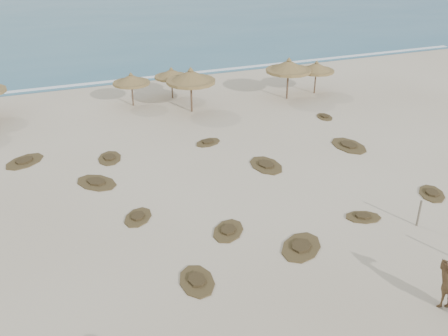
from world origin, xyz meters
The scene contains 22 objects.
ground centered at (0.00, 0.00, 0.00)m, with size 160.00×160.00×0.00m, color beige.
ocean centered at (0.00, 75.00, 0.00)m, with size 200.00×100.00×0.01m, color #2A6480.
foam_line centered at (0.00, 26.00, 0.00)m, with size 70.00×0.60×0.01m, color white.
palapa_2 centered at (-0.71, 19.25, 1.95)m, with size 3.46×3.46×2.51m.
palapa_3 centered at (2.48, 19.92, 1.87)m, with size 2.71×2.71×2.41m.
palapa_4 centered at (2.91, 16.47, 2.50)m, with size 3.57×3.57×3.23m.
palapa_5 centered at (10.59, 16.55, 2.47)m, with size 3.65×3.65×3.19m.
palapa_6 centered at (13.25, 16.95, 2.03)m, with size 2.98×2.98×2.62m.
fence_post_near centered at (7.60, -1.39, 0.64)m, with size 0.10×0.10×1.28m, color #675C4D.
scrub_1 centered at (-5.11, 7.92, 0.05)m, with size 2.68×2.86×0.16m.
scrub_2 centered at (-3.86, 3.80, 0.05)m, with size 1.94×2.12×0.16m.
scrub_3 centered at (3.98, 6.54, 0.05)m, with size 1.69×2.53×0.16m.
scrub_4 centered at (10.25, 0.61, 0.05)m, with size 1.99×2.22×0.16m.
scrub_5 centered at (9.81, 7.14, 0.05)m, with size 1.85×2.73×0.16m.
scrub_6 centered at (-8.50, 11.99, 0.05)m, with size 2.85×2.78×0.16m.
scrub_7 centered at (2.06, 10.72, 0.05)m, with size 2.03×1.71×0.16m.
scrub_9 centered at (1.95, -0.99, 0.05)m, with size 2.77×2.69×0.16m.
scrub_10 centered at (11.09, 11.94, 0.05)m, with size 1.23×1.68×0.16m.
scrub_11 centered at (-2.80, -1.47, 0.05)m, with size 1.51×2.14×0.16m.
scrub_12 centered at (5.76, 0.03, 0.05)m, with size 1.93×1.58×0.16m.
scrub_13 centered at (-3.95, 10.66, 0.05)m, with size 1.72×2.24×0.16m.
scrub_15 centered at (-0.43, 1.25, 0.05)m, with size 2.21×2.31×0.16m.
Camera 1 is at (-7.32, -15.73, 12.21)m, focal length 40.00 mm.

